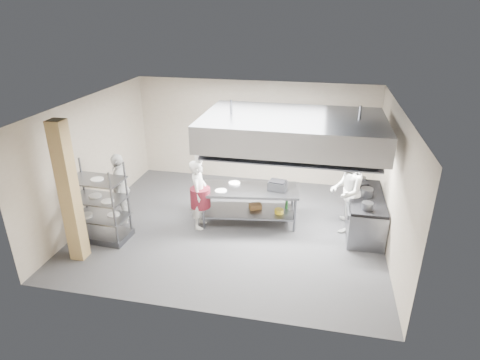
% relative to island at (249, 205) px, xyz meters
% --- Properties ---
extents(floor, '(7.00, 7.00, 0.00)m').
position_rel_island_xyz_m(floor, '(-0.36, -0.31, -0.46)').
color(floor, '#3A3A3C').
rests_on(floor, ground).
extents(ceiling, '(7.00, 7.00, 0.00)m').
position_rel_island_xyz_m(ceiling, '(-0.36, -0.31, 2.54)').
color(ceiling, silver).
rests_on(ceiling, wall_back).
extents(wall_back, '(7.00, 0.00, 7.00)m').
position_rel_island_xyz_m(wall_back, '(-0.36, 2.69, 1.04)').
color(wall_back, '#AFA08B').
rests_on(wall_back, ground).
extents(wall_left, '(0.00, 6.00, 6.00)m').
position_rel_island_xyz_m(wall_left, '(-3.86, -0.31, 1.04)').
color(wall_left, '#AFA08B').
rests_on(wall_left, ground).
extents(wall_right, '(0.00, 6.00, 6.00)m').
position_rel_island_xyz_m(wall_right, '(3.14, -0.31, 1.04)').
color(wall_right, '#AFA08B').
rests_on(wall_right, ground).
extents(column, '(0.30, 0.30, 3.00)m').
position_rel_island_xyz_m(column, '(-3.26, -2.21, 1.04)').
color(column, tan).
rests_on(column, floor).
extents(exhaust_hood, '(4.00, 2.50, 0.60)m').
position_rel_island_xyz_m(exhaust_hood, '(0.94, 0.09, 1.94)').
color(exhaust_hood, gray).
rests_on(exhaust_hood, ceiling).
extents(hood_strip_a, '(1.60, 0.12, 0.04)m').
position_rel_island_xyz_m(hood_strip_a, '(0.04, 0.09, 1.62)').
color(hood_strip_a, white).
rests_on(hood_strip_a, exhaust_hood).
extents(hood_strip_b, '(1.60, 0.12, 0.04)m').
position_rel_island_xyz_m(hood_strip_b, '(1.84, 0.09, 1.62)').
color(hood_strip_b, white).
rests_on(hood_strip_b, exhaust_hood).
extents(wall_shelf, '(1.50, 0.28, 0.04)m').
position_rel_island_xyz_m(wall_shelf, '(1.44, 2.53, 1.04)').
color(wall_shelf, gray).
rests_on(wall_shelf, wall_back).
extents(island, '(2.42, 1.28, 0.91)m').
position_rel_island_xyz_m(island, '(0.00, 0.00, 0.00)').
color(island, gray).
rests_on(island, floor).
extents(island_worktop, '(2.42, 1.28, 0.06)m').
position_rel_island_xyz_m(island_worktop, '(0.00, 0.00, 0.42)').
color(island_worktop, gray).
rests_on(island_worktop, island).
extents(island_undershelf, '(2.22, 1.16, 0.04)m').
position_rel_island_xyz_m(island_undershelf, '(0.00, 0.00, -0.16)').
color(island_undershelf, slate).
rests_on(island_undershelf, island).
extents(pass_rack, '(1.24, 0.76, 1.81)m').
position_rel_island_xyz_m(pass_rack, '(-3.16, -1.42, 0.45)').
color(pass_rack, slate).
rests_on(pass_rack, floor).
extents(cooking_range, '(0.80, 2.00, 0.84)m').
position_rel_island_xyz_m(cooking_range, '(2.72, 0.19, -0.04)').
color(cooking_range, slate).
rests_on(cooking_range, floor).
extents(range_top, '(0.78, 1.96, 0.06)m').
position_rel_island_xyz_m(range_top, '(2.72, 0.19, 0.41)').
color(range_top, black).
rests_on(range_top, cooking_range).
extents(chef_head, '(0.45, 0.65, 1.70)m').
position_rel_island_xyz_m(chef_head, '(-1.13, -0.44, 0.40)').
color(chef_head, white).
rests_on(chef_head, floor).
extents(chef_line, '(0.87, 1.05, 1.97)m').
position_rel_island_xyz_m(chef_line, '(2.24, 0.14, 0.53)').
color(chef_line, silver).
rests_on(chef_line, floor).
extents(chef_plating, '(0.76, 1.12, 1.77)m').
position_rel_island_xyz_m(chef_plating, '(-3.05, -0.58, 0.43)').
color(chef_plating, white).
rests_on(chef_plating, floor).
extents(griddle, '(0.46, 0.39, 0.20)m').
position_rel_island_xyz_m(griddle, '(0.66, 0.08, 0.56)').
color(griddle, slate).
rests_on(griddle, island_worktop).
extents(wicker_basket, '(0.35, 0.30, 0.13)m').
position_rel_island_xyz_m(wicker_basket, '(0.13, 0.11, -0.07)').
color(wicker_basket, '#9A6D3D').
rests_on(wicker_basket, island_undershelf).
extents(stockpot, '(0.28, 0.28, 0.20)m').
position_rel_island_xyz_m(stockpot, '(2.70, 0.15, 0.54)').
color(stockpot, slate).
rests_on(stockpot, range_top).
extents(plate_stack, '(0.28, 0.28, 0.05)m').
position_rel_island_xyz_m(plate_stack, '(-3.16, -1.42, 0.12)').
color(plate_stack, white).
rests_on(plate_stack, pass_rack).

